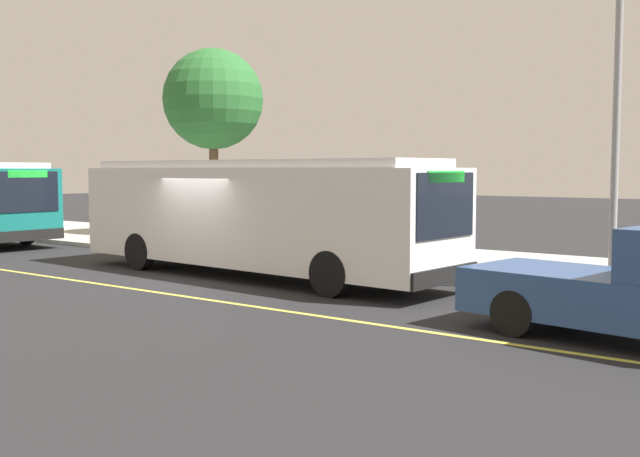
% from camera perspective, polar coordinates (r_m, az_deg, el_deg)
% --- Properties ---
extents(ground_plane, '(120.00, 120.00, 0.00)m').
position_cam_1_polar(ground_plane, '(19.26, -8.93, -3.69)').
color(ground_plane, '#232326').
extents(sidewalk_curb, '(44.00, 6.40, 0.15)m').
position_cam_1_polar(sidewalk_curb, '(23.78, 1.51, -1.91)').
color(sidewalk_curb, '#B7B2A8').
rests_on(sidewalk_curb, ground_plane).
extents(lane_stripe_center, '(36.00, 0.14, 0.01)m').
position_cam_1_polar(lane_stripe_center, '(17.82, -14.03, -4.42)').
color(lane_stripe_center, '#E0D64C').
rests_on(lane_stripe_center, ground_plane).
extents(transit_bus_main, '(11.25, 3.26, 2.95)m').
position_cam_1_polar(transit_bus_main, '(19.15, -4.81, 1.17)').
color(transit_bus_main, white).
rests_on(transit_bus_main, ground_plane).
extents(bus_shelter, '(2.90, 1.60, 2.48)m').
position_cam_1_polar(bus_shelter, '(24.51, -2.45, 2.60)').
color(bus_shelter, '#333338').
rests_on(bus_shelter, sidewalk_curb).
extents(waiting_bench, '(1.60, 0.48, 0.95)m').
position_cam_1_polar(waiting_bench, '(24.40, -2.47, -0.43)').
color(waiting_bench, brown).
rests_on(waiting_bench, sidewalk_curb).
extents(route_sign_post, '(0.44, 0.08, 2.80)m').
position_cam_1_polar(route_sign_post, '(21.07, 0.90, 2.41)').
color(route_sign_post, '#333338').
rests_on(route_sign_post, sidewalk_curb).
extents(pedestrian_commuter, '(0.24, 0.40, 1.69)m').
position_cam_1_polar(pedestrian_commuter, '(21.76, 0.53, 0.26)').
color(pedestrian_commuter, '#282D47').
rests_on(pedestrian_commuter, sidewalk_curb).
extents(street_tree_near_shelter, '(3.91, 3.91, 7.26)m').
position_cam_1_polar(street_tree_near_shelter, '(30.16, -8.06, 9.59)').
color(street_tree_near_shelter, brown).
rests_on(street_tree_near_shelter, sidewalk_curb).
extents(utility_pole, '(0.16, 0.16, 6.40)m').
position_cam_1_polar(utility_pole, '(17.46, 21.40, 6.25)').
color(utility_pole, gray).
rests_on(utility_pole, sidewalk_curb).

